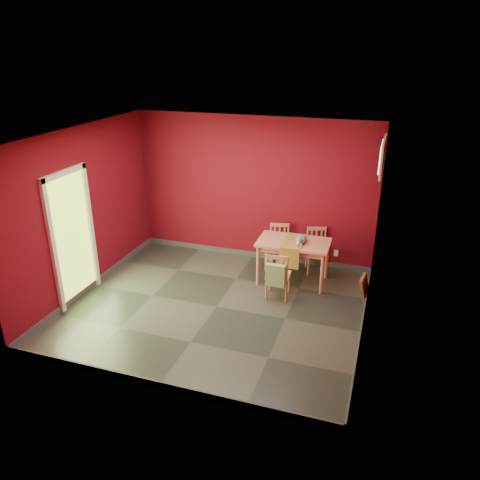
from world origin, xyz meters
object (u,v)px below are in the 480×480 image
(picture_frame, at_px, (364,287))
(tote_bag, at_px, (276,275))
(chair_near, at_px, (278,275))
(chair_far_left, at_px, (279,245))
(cat, at_px, (301,238))
(chair_far_right, at_px, (317,250))
(dining_table, at_px, (294,246))

(picture_frame, bearing_deg, tote_bag, -154.46)
(chair_near, bearing_deg, chair_far_left, 102.99)
(tote_bag, xyz_separation_m, cat, (0.23, 0.81, 0.34))
(chair_far_left, bearing_deg, picture_frame, -24.09)
(chair_far_right, height_order, tote_bag, chair_far_right)
(dining_table, bearing_deg, tote_bag, -96.90)
(chair_far_left, xyz_separation_m, chair_far_right, (0.69, 0.03, 0.00))
(chair_far_right, height_order, picture_frame, chair_far_right)
(chair_near, distance_m, picture_frame, 1.43)
(chair_near, distance_m, cat, 0.78)
(chair_far_right, distance_m, tote_bag, 1.45)
(chair_far_left, bearing_deg, cat, -47.57)
(tote_bag, bearing_deg, chair_far_right, 73.21)
(chair_near, height_order, tote_bag, chair_near)
(chair_far_left, bearing_deg, chair_far_right, 2.08)
(tote_bag, distance_m, picture_frame, 1.51)
(chair_far_left, bearing_deg, tote_bag, -78.54)
(chair_far_left, xyz_separation_m, cat, (0.50, -0.55, 0.44))
(picture_frame, bearing_deg, chair_far_right, 140.93)
(chair_near, relative_size, picture_frame, 2.09)
(chair_far_left, distance_m, chair_near, 1.19)
(chair_far_left, relative_size, chair_far_right, 0.99)
(dining_table, distance_m, cat, 0.22)
(chair_far_right, xyz_separation_m, chair_near, (-0.43, -1.18, -0.00))
(chair_far_right, bearing_deg, chair_far_left, -177.92)
(picture_frame, bearing_deg, chair_far_left, 155.91)
(dining_table, xyz_separation_m, chair_far_left, (-0.38, 0.53, -0.25))
(dining_table, height_order, chair_far_right, chair_far_right)
(dining_table, bearing_deg, picture_frame, -8.88)
(chair_far_left, height_order, cat, cat)
(dining_table, distance_m, chair_far_left, 0.70)
(tote_bag, height_order, picture_frame, tote_bag)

